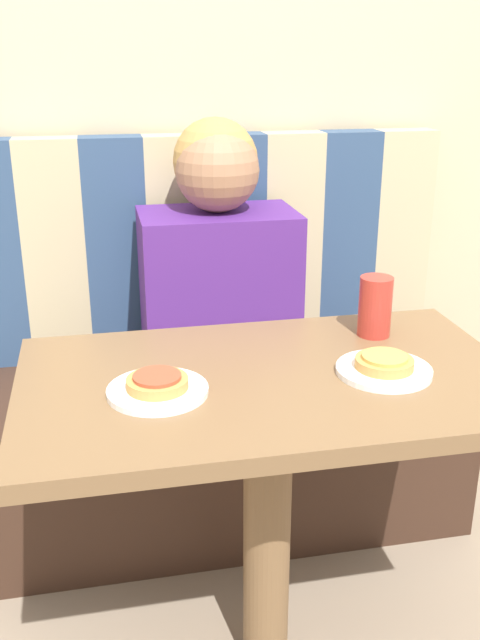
% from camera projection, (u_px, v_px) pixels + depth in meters
% --- Properties ---
extents(wall_back, '(7.00, 0.05, 2.60)m').
position_uv_depth(wall_back, '(197.00, 49.00, 1.97)').
color(wall_back, '#C6B28E').
rests_on(wall_back, ground_plane).
extents(booth_seat, '(1.36, 0.51, 0.45)m').
position_uv_depth(booth_seat, '(220.00, 445.00, 2.07)').
color(booth_seat, '#382319').
rests_on(booth_seat, ground_plane).
extents(booth_backrest, '(1.36, 0.09, 0.63)m').
position_uv_depth(booth_backrest, '(206.00, 245.00, 2.07)').
color(booth_backrest, navy).
rests_on(booth_backrest, booth_seat).
extents(dining_table, '(0.96, 0.57, 0.71)m').
position_uv_depth(dining_table, '(269.00, 425.00, 1.41)').
color(dining_table, brown).
rests_on(dining_table, ground_plane).
extents(person, '(0.40, 0.26, 0.69)m').
position_uv_depth(person, '(218.00, 259.00, 1.87)').
color(person, '#4C237A').
rests_on(person, booth_seat).
extents(plate_left, '(0.19, 0.19, 0.01)m').
position_uv_depth(plate_left, '(158.00, 391.00, 1.30)').
color(plate_left, white).
rests_on(plate_left, dining_table).
extents(plate_right, '(0.19, 0.19, 0.01)m').
position_uv_depth(plate_right, '(384.00, 370.00, 1.38)').
color(plate_right, white).
rests_on(plate_right, dining_table).
extents(pizza_left, '(0.11, 0.11, 0.03)m').
position_uv_depth(pizza_left, '(157.00, 382.00, 1.29)').
color(pizza_left, '#C68E47').
rests_on(pizza_left, plate_left).
extents(pizza_right, '(0.11, 0.11, 0.03)m').
position_uv_depth(pizza_right, '(384.00, 362.00, 1.37)').
color(pizza_right, '#C68E47').
rests_on(pizza_right, plate_right).
extents(drinking_cup, '(0.07, 0.07, 0.13)m').
position_uv_depth(drinking_cup, '(375.00, 306.00, 1.54)').
color(drinking_cup, '#B23328').
rests_on(drinking_cup, dining_table).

